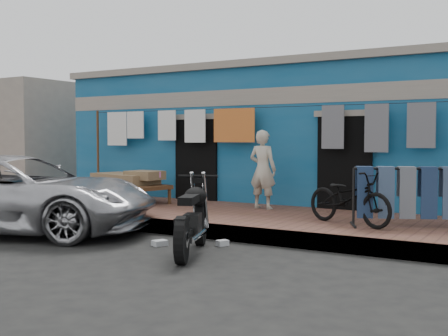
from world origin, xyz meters
TOP-DOWN VIEW (x-y plane):
  - ground at (0.00, 0.00)m, footprint 80.00×80.00m
  - sidewalk at (0.00, 3.00)m, footprint 28.00×3.00m
  - curb at (0.00, 1.55)m, footprint 28.00×0.10m
  - building at (-0.00, 6.99)m, footprint 12.20×5.20m
  - neighbor_left at (-11.00, 7.00)m, footprint 6.00×5.00m
  - clothesline at (-0.46, 4.25)m, footprint 10.06×0.06m
  - car at (-3.25, 0.33)m, footprint 5.49×3.95m
  - seated_person at (-0.15, 3.76)m, footprint 0.58×0.40m
  - bicycle at (2.00, 2.61)m, footprint 1.77×1.20m
  - motorcycle at (0.41, 0.40)m, footprint 1.80×2.13m
  - charpoy at (-3.21, 3.38)m, footprint 2.39×1.79m
  - jeans_rack at (3.00, 2.92)m, footprint 2.38×1.99m
  - litter_a at (-0.22, 1.05)m, footprint 0.18×0.14m
  - litter_b at (0.48, 1.13)m, footprint 0.19×0.21m
  - litter_c at (-0.35, 0.64)m, footprint 0.24×0.26m

SIDE VIEW (x-z plane):
  - ground at x=0.00m, z-range 0.00..0.00m
  - litter_a at x=-0.22m, z-range 0.00..0.07m
  - litter_c at x=-0.35m, z-range 0.00..0.08m
  - litter_b at x=0.48m, z-range 0.00..0.09m
  - sidewalk at x=0.00m, z-range 0.00..0.25m
  - curb at x=0.00m, z-range 0.00..0.25m
  - motorcycle at x=0.41m, z-range 0.00..1.10m
  - charpoy at x=-3.21m, z-range 0.25..0.92m
  - car at x=-3.25m, z-range 0.00..1.41m
  - jeans_rack at x=3.00m, z-range 0.25..1.24m
  - bicycle at x=2.00m, z-range 0.25..1.33m
  - seated_person at x=-0.15m, z-range 0.25..1.82m
  - building at x=0.00m, z-range 0.01..3.37m
  - neighbor_left at x=-11.00m, z-range 0.00..3.40m
  - clothesline at x=-0.46m, z-range 0.77..2.87m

